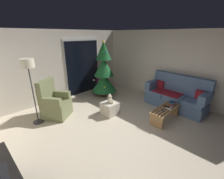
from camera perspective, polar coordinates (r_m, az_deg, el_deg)
ground_plane at (r=4.06m, az=3.25°, el=-15.23°), size 7.00×7.00×0.00m
wall_back at (r=5.88m, az=-19.76°, el=8.27°), size 5.72×0.12×2.50m
wall_right at (r=5.89m, az=22.35°, el=7.95°), size 0.12×6.00×2.50m
patio_door_frame at (r=6.37m, az=-10.89°, el=8.54°), size 1.60×0.02×2.20m
patio_door_glass at (r=6.36m, az=-10.77°, el=8.08°), size 1.50×0.02×2.10m
couch at (r=5.49m, az=22.98°, el=-2.28°), size 0.88×1.98×1.08m
coffee_table at (r=4.63m, az=19.40°, el=-8.01°), size 1.10×0.40×0.38m
remote_graphite at (r=4.42m, az=18.47°, el=-7.29°), size 0.15×0.13×0.02m
remote_black at (r=4.66m, az=19.86°, el=-5.99°), size 0.04×0.16×0.02m
remote_silver at (r=4.65m, az=21.35°, el=-6.27°), size 0.16×0.04×0.02m
remote_white at (r=4.54m, az=20.56°, el=-6.82°), size 0.07×0.16×0.02m
book_stack at (r=4.85m, az=21.69°, el=-4.84°), size 0.23×0.19×0.08m
cell_phone at (r=4.83m, az=21.74°, el=-4.38°), size 0.13×0.16×0.01m
christmas_tree at (r=5.87m, az=-3.05°, el=6.48°), size 0.97×0.97×2.18m
armchair at (r=4.82m, az=-20.75°, el=-5.05°), size 0.95×0.95×1.13m
floor_lamp at (r=4.34m, az=-28.88°, el=6.48°), size 0.32×0.32×1.78m
ottoman at (r=4.70m, az=-0.86°, el=-7.12°), size 0.44×0.44×0.38m
teddy_bear_cream at (r=4.56m, az=-0.75°, el=-3.65°), size 0.21×0.22×0.29m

